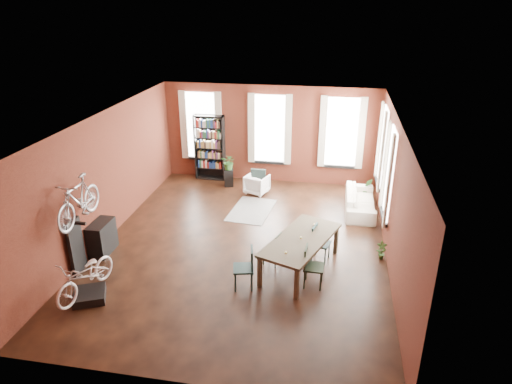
% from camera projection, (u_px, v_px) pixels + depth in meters
% --- Properties ---
extents(room, '(9.00, 9.04, 3.22)m').
position_uv_depth(room, '(257.00, 158.00, 11.12)').
color(room, black).
rests_on(room, ground).
extents(dining_table, '(1.79, 2.52, 0.78)m').
position_uv_depth(dining_table, '(300.00, 254.00, 10.34)').
color(dining_table, '#473C2A').
rests_on(dining_table, ground).
extents(dining_chair_a, '(0.51, 0.51, 0.93)m').
position_uv_depth(dining_chair_a, '(243.00, 268.00, 9.66)').
color(dining_chair_a, '#163131').
rests_on(dining_chair_a, ground).
extents(dining_chair_b, '(0.45, 0.45, 0.79)m').
position_uv_depth(dining_chair_b, '(272.00, 249.00, 10.54)').
color(dining_chair_b, '#1F301C').
rests_on(dining_chair_b, ground).
extents(dining_chair_c, '(0.44, 0.44, 0.92)m').
position_uv_depth(dining_chair_c, '(314.00, 267.00, 9.72)').
color(dining_chair_c, black).
rests_on(dining_chair_c, ground).
extents(dining_chair_d, '(0.49, 0.49, 0.86)m').
position_uv_depth(dining_chair_d, '(321.00, 243.00, 10.69)').
color(dining_chair_d, '#183635').
rests_on(dining_chair_d, ground).
extents(bookshelf, '(1.00, 0.32, 2.20)m').
position_uv_depth(bookshelf, '(210.00, 148.00, 15.23)').
color(bookshelf, black).
rests_on(bookshelf, ground).
extents(white_armchair, '(0.80, 0.78, 0.67)m').
position_uv_depth(white_armchair, '(257.00, 183.00, 14.37)').
color(white_armchair, white).
rests_on(white_armchair, ground).
extents(cream_sofa, '(0.61, 2.08, 0.81)m').
position_uv_depth(cream_sofa, '(361.00, 198.00, 13.16)').
color(cream_sofa, beige).
rests_on(cream_sofa, ground).
extents(striped_rug, '(1.29, 1.88, 0.01)m').
position_uv_depth(striped_rug, '(252.00, 210.00, 13.32)').
color(striped_rug, black).
rests_on(striped_rug, ground).
extents(bike_trainer, '(0.83, 0.83, 0.18)m').
position_uv_depth(bike_trainer, '(90.00, 295.00, 9.40)').
color(bike_trainer, black).
rests_on(bike_trainer, ground).
extents(bike_wall_rack, '(0.16, 0.60, 1.30)m').
position_uv_depth(bike_wall_rack, '(76.00, 247.00, 10.12)').
color(bike_wall_rack, black).
rests_on(bike_wall_rack, ground).
extents(console_table, '(0.40, 0.80, 0.80)m').
position_uv_depth(console_table, '(102.00, 237.00, 11.01)').
color(console_table, black).
rests_on(console_table, ground).
extents(plant_stand, '(0.35, 0.35, 0.57)m').
position_uv_depth(plant_stand, '(229.00, 178.00, 14.93)').
color(plant_stand, black).
rests_on(plant_stand, ground).
extents(plant_by_sofa, '(0.51, 0.73, 0.29)m').
position_uv_depth(plant_by_sofa, '(366.00, 194.00, 14.08)').
color(plant_by_sofa, '#254F1F').
rests_on(plant_by_sofa, ground).
extents(plant_small, '(0.33, 0.50, 0.16)m').
position_uv_depth(plant_small, '(381.00, 256.00, 10.85)').
color(plant_small, '#306026').
rests_on(plant_small, ground).
extents(bicycle_floor, '(0.72, 0.94, 1.60)m').
position_uv_depth(bicycle_floor, '(83.00, 259.00, 9.02)').
color(bicycle_floor, silver).
rests_on(bicycle_floor, bike_trainer).
extents(bicycle_hung, '(0.47, 1.00, 1.66)m').
position_uv_depth(bicycle_hung, '(76.00, 186.00, 9.49)').
color(bicycle_hung, '#A5A8AD').
rests_on(bicycle_hung, bike_wall_rack).
extents(plant_on_stand, '(0.57, 0.61, 0.41)m').
position_uv_depth(plant_on_stand, '(229.00, 164.00, 14.72)').
color(plant_on_stand, '#2C5B24').
rests_on(plant_on_stand, plant_stand).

